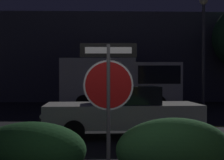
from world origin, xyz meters
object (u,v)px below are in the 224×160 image
Objects in this scene: stop_sign at (108,86)px; hedge_bush_2 at (31,151)px; hedge_bush_3 at (174,150)px; delivery_truck at (123,81)px; passing_car_2 at (123,111)px; street_lamp at (204,38)px.

stop_sign reaches higher than hedge_bush_2.
delivery_truck is at bearing 90.46° from hedge_bush_3.
street_lamp is at bearing -36.28° from passing_car_2.
stop_sign is at bearing -163.60° from hedge_bush_3.
delivery_truck is (-0.09, 11.69, 1.01)m from hedge_bush_3.
stop_sign is 0.49× the size of passing_car_2.
hedge_bush_3 is at bearing -110.24° from street_lamp.
delivery_truck reaches higher than hedge_bush_3.
hedge_bush_3 reaches higher than hedge_bush_2.
street_lamp reaches higher than hedge_bush_2.
street_lamp is at bearing 69.76° from hedge_bush_3.
hedge_bush_3 is at bearing -4.43° from hedge_bush_2.
delivery_truck reaches higher than hedge_bush_2.
stop_sign is 12.05m from delivery_truck.
stop_sign is 1.58m from hedge_bush_3.
hedge_bush_3 is 12.36m from street_lamp.
passing_car_2 reaches higher than hedge_bush_2.
hedge_bush_3 is at bearing 16.79° from stop_sign.
passing_car_2 is at bearing 0.08° from delivery_truck.
stop_sign is at bearing 170.64° from passing_car_2.
delivery_truck is 1.07× the size of street_lamp.
street_lamp is at bearing 65.97° from stop_sign.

